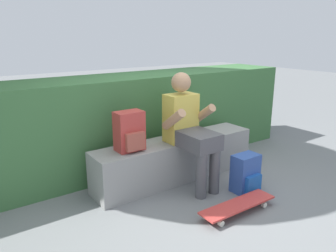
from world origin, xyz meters
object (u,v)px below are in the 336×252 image
backpack_on_ground (246,174)px  backpack_on_bench (130,132)px  bench_main (176,159)px  person_skater (189,126)px  skateboard_near_person (238,205)px

backpack_on_ground → backpack_on_bench: bearing=145.7°
bench_main → backpack_on_ground: 0.79m
bench_main → backpack_on_bench: bearing=-179.1°
person_skater → backpack_on_bench: (-0.60, 0.20, -0.00)m
bench_main → person_skater: (0.01, -0.21, 0.43)m
person_skater → backpack_on_ground: person_skater is taller
skateboard_near_person → backpack_on_ground: size_ratio=2.01×
person_skater → backpack_on_ground: bearing=-51.1°
bench_main → person_skater: person_skater is taller
bench_main → backpack_on_ground: size_ratio=4.93×
skateboard_near_person → backpack_on_ground: backpack_on_ground is taller
backpack_on_ground → person_skater: bearing=128.9°
person_skater → backpack_on_ground: 0.77m
bench_main → skateboard_near_person: bench_main is taller
bench_main → backpack_on_bench: (-0.59, -0.01, 0.43)m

